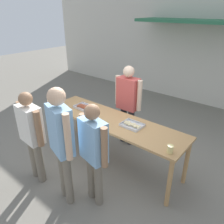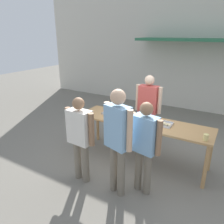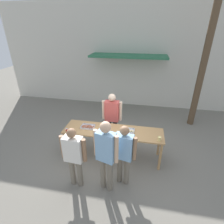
% 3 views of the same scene
% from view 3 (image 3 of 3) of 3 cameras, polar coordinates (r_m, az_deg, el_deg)
% --- Properties ---
extents(ground_plane, '(24.00, 24.00, 0.00)m').
position_cam_3_polar(ground_plane, '(5.45, 0.30, -14.05)').
color(ground_plane, slate).
extents(building_facade_back, '(12.00, 1.11, 4.50)m').
position_cam_3_polar(building_facade_back, '(8.19, 5.72, 17.31)').
color(building_facade_back, beige).
rests_on(building_facade_back, ground).
extents(serving_table, '(2.78, 0.75, 0.90)m').
position_cam_3_polar(serving_table, '(4.96, 0.32, -6.96)').
color(serving_table, tan).
rests_on(serving_table, ground).
extents(food_tray_sausages, '(0.39, 0.27, 0.04)m').
position_cam_3_polar(food_tray_sausages, '(5.10, -7.89, -4.79)').
color(food_tray_sausages, silver).
rests_on(food_tray_sausages, serving_table).
extents(food_tray_buns, '(0.36, 0.28, 0.06)m').
position_cam_3_polar(food_tray_buns, '(4.88, 5.19, -6.08)').
color(food_tray_buns, silver).
rests_on(food_tray_buns, serving_table).
extents(condiment_jar_mustard, '(0.07, 0.07, 0.07)m').
position_cam_3_polar(condiment_jar_mustard, '(5.03, -14.54, -5.62)').
color(condiment_jar_mustard, '#B22319').
rests_on(condiment_jar_mustard, serving_table).
extents(condiment_jar_ketchup, '(0.07, 0.07, 0.07)m').
position_cam_3_polar(condiment_jar_ketchup, '(5.00, -13.55, -5.74)').
color(condiment_jar_ketchup, gold).
rests_on(condiment_jar_ketchup, serving_table).
extents(beer_cup, '(0.09, 0.09, 0.12)m').
position_cam_3_polar(beer_cup, '(4.64, 15.24, -8.44)').
color(beer_cup, '#DBC67A').
rests_on(beer_cup, serving_table).
extents(person_server_behind_table, '(0.63, 0.24, 1.72)m').
position_cam_3_polar(person_server_behind_table, '(5.48, -0.00, -0.89)').
color(person_server_behind_table, '#232328').
rests_on(person_server_behind_table, ground).
extents(person_customer_holding_hotdog, '(0.62, 0.26, 1.60)m').
position_cam_3_polar(person_customer_holding_hotdog, '(4.13, -12.35, -13.11)').
color(person_customer_holding_hotdog, '#756B5B').
rests_on(person_customer_holding_hotdog, ground).
extents(person_customer_with_cup, '(0.58, 0.30, 1.62)m').
position_cam_3_polar(person_customer_with_cup, '(4.09, 3.86, -12.61)').
color(person_customer_with_cup, '#756B5B').
rests_on(person_customer_with_cup, ground).
extents(person_customer_waiting_in_line, '(0.57, 0.33, 1.83)m').
position_cam_3_polar(person_customer_waiting_in_line, '(3.85, -1.99, -12.70)').
color(person_customer_waiting_in_line, '#756B5B').
rests_on(person_customer_waiting_in_line, ground).
extents(utility_pole, '(1.10, 0.23, 6.61)m').
position_cam_3_polar(utility_pole, '(6.86, 29.65, 22.01)').
color(utility_pole, brown).
rests_on(utility_pole, ground).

